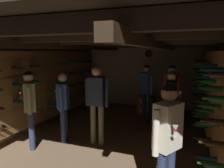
{
  "coord_description": "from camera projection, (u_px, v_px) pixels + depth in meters",
  "views": [
    {
      "loc": [
        1.49,
        -4.3,
        2.04
      ],
      "look_at": [
        -0.07,
        -0.0,
        1.31
      ],
      "focal_mm": 32.75,
      "sensor_mm": 36.0,
      "label": 1
    }
  ],
  "objects": [
    {
      "name": "ground_plane",
      "position": [
        115.0,
        139.0,
        4.82
      ],
      "size": [
        8.4,
        8.4,
        0.0
      ],
      "primitive_type": "plane",
      "color": "#8C7051"
    },
    {
      "name": "person_guest_near_left",
      "position": [
        30.0,
        103.0,
        4.23
      ],
      "size": [
        0.44,
        0.43,
        1.65
      ],
      "color": "#232D4C",
      "rests_on": "ground_plane"
    },
    {
      "name": "display_bottle",
      "position": [
        150.0,
        92.0,
        6.61
      ],
      "size": [
        0.08,
        0.08,
        0.35
      ],
      "color": "#143819",
      "rests_on": "wine_crate_stack"
    },
    {
      "name": "person_guest_mid_left",
      "position": [
        63.0,
        101.0,
        4.58
      ],
      "size": [
        0.41,
        0.51,
        1.57
      ],
      "color": "#232D4C",
      "rests_on": "ground_plane"
    },
    {
      "name": "person_guest_mid_right",
      "position": [
        171.0,
        99.0,
        4.64
      ],
      "size": [
        0.37,
        0.53,
        1.61
      ],
      "color": "#2D2D33",
      "rests_on": "ground_plane"
    },
    {
      "name": "person_host_center",
      "position": [
        97.0,
        97.0,
        4.43
      ],
      "size": [
        0.54,
        0.23,
        1.75
      ],
      "color": "brown",
      "rests_on": "ground_plane"
    },
    {
      "name": "person_guest_rear_center",
      "position": [
        146.0,
        87.0,
        5.97
      ],
      "size": [
        0.46,
        0.39,
        1.66
      ],
      "color": "#232D4C",
      "rests_on": "ground_plane"
    },
    {
      "name": "person_guest_far_right",
      "position": [
        171.0,
        89.0,
        5.54
      ],
      "size": [
        0.47,
        0.36,
        1.69
      ],
      "color": "brown",
      "rests_on": "ground_plane"
    },
    {
      "name": "wine_crate_stack",
      "position": [
        146.0,
        105.0,
        6.73
      ],
      "size": [
        0.52,
        0.35,
        0.6
      ],
      "color": "brown",
      "rests_on": "ground_plane"
    },
    {
      "name": "person_guest_near_right",
      "position": [
        167.0,
        136.0,
        2.54
      ],
      "size": [
        0.36,
        0.48,
        1.66
      ],
      "color": "#232D4C",
      "rests_on": "ground_plane"
    },
    {
      "name": "room_shell",
      "position": [
        119.0,
        78.0,
        4.84
      ],
      "size": [
        4.72,
        6.52,
        2.41
      ],
      "color": "tan",
      "rests_on": "ground_plane"
    }
  ]
}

